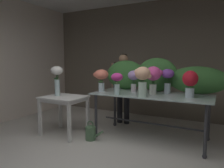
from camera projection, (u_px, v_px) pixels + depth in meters
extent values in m
plane|color=beige|center=(129.00, 135.00, 3.92)|extent=(7.62, 7.62, 0.00)
cube|color=#706656|center=(155.00, 60.00, 5.18)|extent=(5.86, 0.12, 2.84)
cube|color=beige|center=(20.00, 60.00, 5.12)|extent=(0.12, 3.35, 2.84)
cube|color=#B1C5C2|center=(151.00, 94.00, 3.65)|extent=(2.03, 0.96, 0.02)
cylinder|color=#38383D|center=(96.00, 116.00, 3.78)|extent=(0.05, 0.05, 0.80)
sphere|color=#38383D|center=(96.00, 135.00, 3.82)|extent=(0.07, 0.07, 0.07)
cylinder|color=#38383D|center=(206.00, 131.00, 2.93)|extent=(0.05, 0.05, 0.80)
sphere|color=#38383D|center=(205.00, 156.00, 2.97)|extent=(0.07, 0.07, 0.07)
cylinder|color=#38383D|center=(115.00, 108.00, 4.45)|extent=(0.05, 0.05, 0.80)
sphere|color=#38383D|center=(115.00, 124.00, 4.49)|extent=(0.07, 0.07, 0.07)
cylinder|color=#38383D|center=(209.00, 118.00, 3.60)|extent=(0.05, 0.05, 0.80)
sphere|color=#38383D|center=(208.00, 139.00, 3.64)|extent=(0.07, 0.07, 0.07)
cylinder|color=#38383D|center=(151.00, 124.00, 3.70)|extent=(1.83, 0.03, 0.03)
cube|color=white|center=(64.00, 97.00, 3.89)|extent=(0.77, 0.63, 0.03)
cube|color=white|center=(64.00, 99.00, 3.90)|extent=(0.71, 0.57, 0.06)
cube|color=white|center=(40.00, 117.00, 3.85)|extent=(0.05, 0.05, 0.70)
cube|color=white|center=(69.00, 122.00, 3.53)|extent=(0.05, 0.05, 0.70)
cube|color=white|center=(60.00, 111.00, 4.34)|extent=(0.05, 0.05, 0.70)
cube|color=white|center=(88.00, 115.00, 4.02)|extent=(0.05, 0.05, 0.70)
cylinder|color=#232328|center=(120.00, 105.00, 4.69)|extent=(0.12, 0.12, 0.82)
cylinder|color=#232328|center=(127.00, 105.00, 4.61)|extent=(0.12, 0.12, 0.82)
cube|color=#999EA8|center=(123.00, 75.00, 4.58)|extent=(0.41, 0.22, 0.53)
cube|color=black|center=(121.00, 77.00, 4.48)|extent=(0.35, 0.02, 0.65)
cylinder|color=tan|center=(113.00, 75.00, 4.70)|extent=(0.09, 0.09, 0.55)
cylinder|color=tan|center=(134.00, 76.00, 4.47)|extent=(0.09, 0.09, 0.55)
sphere|color=tan|center=(123.00, 59.00, 4.54)|extent=(0.20, 0.20, 0.20)
ellipsoid|color=black|center=(124.00, 56.00, 4.55)|extent=(0.15, 0.15, 0.09)
ellipsoid|color=#387033|center=(126.00, 75.00, 4.24)|extent=(0.84, 0.30, 0.59)
ellipsoid|color=#387033|center=(157.00, 75.00, 3.94)|extent=(0.78, 0.29, 0.63)
ellipsoid|color=#387033|center=(197.00, 80.00, 3.61)|extent=(1.01, 0.30, 0.48)
cylinder|color=silver|center=(190.00, 93.00, 3.27)|extent=(0.14, 0.14, 0.15)
cylinder|color=#9EBCB2|center=(190.00, 95.00, 3.27)|extent=(0.13, 0.13, 0.06)
cylinder|color=#2D6028|center=(192.00, 90.00, 3.25)|extent=(0.01, 0.01, 0.21)
cylinder|color=#2D6028|center=(189.00, 90.00, 3.30)|extent=(0.01, 0.01, 0.21)
cylinder|color=#2D6028|center=(188.00, 90.00, 3.25)|extent=(0.01, 0.01, 0.21)
ellipsoid|color=red|center=(190.00, 79.00, 3.25)|extent=(0.24, 0.24, 0.25)
sphere|color=red|center=(185.00, 76.00, 3.29)|extent=(0.08, 0.08, 0.08)
sphere|color=red|center=(195.00, 78.00, 3.23)|extent=(0.11, 0.11, 0.11)
ellipsoid|color=#387033|center=(191.00, 87.00, 3.22)|extent=(0.06, 0.11, 0.03)
cylinder|color=silver|center=(153.00, 89.00, 3.59)|extent=(0.12, 0.12, 0.17)
cylinder|color=#9EBCB2|center=(153.00, 92.00, 3.59)|extent=(0.11, 0.11, 0.07)
cylinder|color=#477F3D|center=(154.00, 86.00, 3.58)|extent=(0.01, 0.01, 0.28)
cylinder|color=#477F3D|center=(153.00, 86.00, 3.60)|extent=(0.01, 0.01, 0.28)
cylinder|color=#477F3D|center=(152.00, 86.00, 3.59)|extent=(0.01, 0.01, 0.28)
cylinder|color=#477F3D|center=(152.00, 86.00, 3.56)|extent=(0.01, 0.01, 0.28)
ellipsoid|color=#E54C9E|center=(153.00, 73.00, 3.56)|extent=(0.27, 0.27, 0.24)
sphere|color=#E54C9E|center=(160.00, 73.00, 3.52)|extent=(0.10, 0.10, 0.10)
ellipsoid|color=#28562D|center=(154.00, 83.00, 3.56)|extent=(0.11, 0.08, 0.03)
cylinder|color=silver|center=(117.00, 89.00, 3.54)|extent=(0.09, 0.09, 0.18)
cylinder|color=#9EBCB2|center=(117.00, 92.00, 3.54)|extent=(0.08, 0.08, 0.08)
cylinder|color=#2D6028|center=(118.00, 87.00, 3.52)|extent=(0.01, 0.01, 0.25)
cylinder|color=#2D6028|center=(117.00, 87.00, 3.56)|extent=(0.01, 0.01, 0.25)
cylinder|color=#2D6028|center=(116.00, 87.00, 3.54)|extent=(0.01, 0.01, 0.25)
cylinder|color=#2D6028|center=(116.00, 87.00, 3.51)|extent=(0.01, 0.01, 0.25)
ellipsoid|color=#D1338E|center=(117.00, 77.00, 3.52)|extent=(0.20, 0.20, 0.14)
sphere|color=#D1338E|center=(114.00, 78.00, 3.55)|extent=(0.05, 0.05, 0.05)
sphere|color=#D1338E|center=(120.00, 78.00, 3.49)|extent=(0.05, 0.05, 0.05)
ellipsoid|color=#477F3D|center=(117.00, 83.00, 3.50)|extent=(0.07, 0.11, 0.03)
cylinder|color=silver|center=(134.00, 88.00, 3.86)|extent=(0.10, 0.10, 0.15)
cylinder|color=#9EBCB2|center=(133.00, 90.00, 3.86)|extent=(0.09, 0.09, 0.06)
cylinder|color=#28562D|center=(134.00, 85.00, 3.84)|extent=(0.01, 0.01, 0.25)
cylinder|color=#28562D|center=(134.00, 85.00, 3.87)|extent=(0.01, 0.01, 0.25)
cylinder|color=#28562D|center=(133.00, 85.00, 3.84)|extent=(0.01, 0.01, 0.25)
ellipsoid|color=#B28ED1|center=(134.00, 75.00, 3.83)|extent=(0.22, 0.22, 0.18)
sphere|color=#B28ED1|center=(130.00, 77.00, 3.85)|extent=(0.05, 0.05, 0.05)
sphere|color=#B28ED1|center=(138.00, 75.00, 3.81)|extent=(0.05, 0.05, 0.05)
cylinder|color=silver|center=(167.00, 88.00, 3.67)|extent=(0.11, 0.11, 0.19)
cylinder|color=#9EBCB2|center=(167.00, 91.00, 3.68)|extent=(0.10, 0.10, 0.08)
cylinder|color=#2D6028|center=(168.00, 85.00, 3.65)|extent=(0.01, 0.01, 0.29)
cylinder|color=#2D6028|center=(167.00, 85.00, 3.69)|extent=(0.01, 0.01, 0.29)
cylinder|color=#2D6028|center=(167.00, 85.00, 3.67)|extent=(0.01, 0.01, 0.29)
cylinder|color=#2D6028|center=(167.00, 85.00, 3.64)|extent=(0.01, 0.01, 0.29)
ellipsoid|color=purple|center=(168.00, 74.00, 3.64)|extent=(0.22, 0.22, 0.16)
sphere|color=purple|center=(172.00, 75.00, 3.60)|extent=(0.06, 0.06, 0.06)
cylinder|color=silver|center=(142.00, 89.00, 3.32)|extent=(0.13, 0.13, 0.24)
cylinder|color=#9EBCB2|center=(142.00, 94.00, 3.33)|extent=(0.12, 0.12, 0.10)
cylinder|color=#28562D|center=(143.00, 87.00, 3.30)|extent=(0.01, 0.01, 0.30)
cylinder|color=#28562D|center=(143.00, 87.00, 3.34)|extent=(0.01, 0.01, 0.30)
cylinder|color=#28562D|center=(141.00, 87.00, 3.33)|extent=(0.01, 0.01, 0.30)
cylinder|color=#28562D|center=(141.00, 87.00, 3.29)|extent=(0.01, 0.01, 0.30)
ellipsoid|color=#F4B78E|center=(143.00, 73.00, 3.29)|extent=(0.25, 0.25, 0.21)
sphere|color=#F4B78E|center=(137.00, 72.00, 3.34)|extent=(0.08, 0.08, 0.08)
sphere|color=#F4B78E|center=(149.00, 76.00, 3.26)|extent=(0.07, 0.07, 0.07)
ellipsoid|color=#2D6028|center=(142.00, 81.00, 3.34)|extent=(0.11, 0.09, 0.03)
cylinder|color=silver|center=(101.00, 87.00, 3.91)|extent=(0.11, 0.11, 0.17)
cylinder|color=#9EBCB2|center=(101.00, 90.00, 3.92)|extent=(0.10, 0.10, 0.07)
cylinder|color=#2D6028|center=(102.00, 84.00, 3.90)|extent=(0.01, 0.01, 0.26)
cylinder|color=#2D6028|center=(102.00, 84.00, 3.93)|extent=(0.01, 0.01, 0.26)
cylinder|color=#2D6028|center=(100.00, 84.00, 3.92)|extent=(0.01, 0.01, 0.26)
cylinder|color=#2D6028|center=(101.00, 84.00, 3.89)|extent=(0.01, 0.01, 0.26)
ellipsoid|color=#EF7A60|center=(101.00, 74.00, 3.89)|extent=(0.27, 0.27, 0.19)
sphere|color=#EF7A60|center=(95.00, 75.00, 3.93)|extent=(0.09, 0.09, 0.09)
sphere|color=#EF7A60|center=(105.00, 73.00, 3.84)|extent=(0.07, 0.07, 0.07)
ellipsoid|color=#387033|center=(101.00, 82.00, 3.89)|extent=(0.11, 0.08, 0.03)
cylinder|color=silver|center=(57.00, 88.00, 3.95)|extent=(0.10, 0.10, 0.31)
cylinder|color=#9EBCB2|center=(57.00, 92.00, 3.96)|extent=(0.09, 0.09, 0.13)
cylinder|color=#2D6028|center=(58.00, 84.00, 3.93)|extent=(0.01, 0.01, 0.42)
cylinder|color=#2D6028|center=(58.00, 84.00, 3.96)|extent=(0.01, 0.01, 0.42)
cylinder|color=#2D6028|center=(57.00, 84.00, 3.95)|extent=(0.01, 0.01, 0.42)
cylinder|color=#2D6028|center=(57.00, 84.00, 3.93)|extent=(0.01, 0.01, 0.42)
ellipsoid|color=white|center=(57.00, 71.00, 3.91)|extent=(0.23, 0.23, 0.17)
sphere|color=white|center=(53.00, 72.00, 3.92)|extent=(0.07, 0.07, 0.07)
ellipsoid|color=#28562D|center=(56.00, 78.00, 3.92)|extent=(0.06, 0.11, 0.03)
cylinder|color=#4C704C|center=(91.00, 133.00, 3.67)|extent=(0.18, 0.18, 0.24)
cylinder|color=#4C704C|center=(99.00, 134.00, 3.59)|extent=(0.18, 0.04, 0.14)
torus|color=#4C704C|center=(90.00, 124.00, 3.65)|extent=(0.13, 0.02, 0.13)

